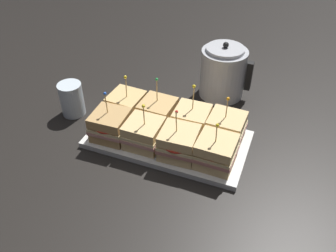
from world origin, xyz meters
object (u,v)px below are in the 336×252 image
sandwich_back_center_right (192,120)px  drinking_glass (72,99)px  sandwich_front_center_right (179,143)px  sandwich_back_far_left (127,105)px  sandwich_front_far_left (111,125)px  sandwich_front_center_left (144,133)px  serving_platter (168,139)px  kettle_steel (223,72)px  sandwich_back_far_right (226,128)px  sandwich_back_center_left (158,113)px  sandwich_front_far_right (216,152)px

sandwich_back_center_right → drinking_glass: sandwich_back_center_right is taller
sandwich_front_center_right → sandwich_back_far_left: bearing=153.2°
sandwich_front_far_left → sandwich_front_center_left: size_ratio=1.04×
serving_platter → drinking_glass: size_ratio=4.26×
sandwich_front_center_right → kettle_steel: (0.03, 0.38, 0.03)m
sandwich_back_far_left → sandwich_back_far_right: bearing=0.3°
sandwich_front_center_left → sandwich_front_center_right: 0.11m
serving_platter → sandwich_front_center_left: 0.09m
sandwich_front_far_left → kettle_steel: 0.45m
sandwich_front_center_left → kettle_steel: size_ratio=0.73×
sandwich_back_far_left → sandwich_back_center_right: bearing=0.6°
sandwich_back_center_right → drinking_glass: (-0.41, -0.04, -0.00)m
sandwich_back_center_right → sandwich_front_center_left: bearing=-135.2°
sandwich_back_far_left → serving_platter: bearing=-18.2°
sandwich_front_far_left → sandwich_back_center_left: size_ratio=0.96×
sandwich_front_center_left → sandwich_front_far_left: bearing=-177.9°
sandwich_back_far_left → sandwich_front_center_right: bearing=-26.8°
sandwich_front_center_left → sandwich_back_far_left: size_ratio=0.96×
sandwich_back_far_left → sandwich_back_far_right: size_ratio=1.02×
sandwich_front_center_left → drinking_glass: 0.31m
serving_platter → sandwich_back_far_left: (-0.17, 0.05, 0.05)m
sandwich_back_center_right → sandwich_front_center_right: bearing=-90.0°
sandwich_front_far_right → sandwich_back_far_right: bearing=89.8°
serving_platter → drinking_glass: drinking_glass is taller
serving_platter → sandwich_front_far_right: bearing=-18.6°
serving_platter → sandwich_front_far_right: sandwich_front_far_right is taller
sandwich_front_far_left → kettle_steel: bearing=56.7°
sandwich_front_far_right → sandwich_back_far_left: (-0.33, 0.11, -0.00)m
sandwich_front_far_left → sandwich_front_center_left: sandwich_front_far_left is taller
sandwich_front_center_left → kettle_steel: 0.40m
sandwich_front_far_left → sandwich_front_far_right: 0.33m
kettle_steel → drinking_glass: kettle_steel is taller
sandwich_back_center_left → sandwich_back_far_right: 0.22m
sandwich_front_far_left → sandwich_front_far_right: bearing=0.4°
sandwich_back_center_left → sandwich_back_center_right: (0.11, 0.00, 0.00)m
serving_platter → sandwich_back_far_left: sandwich_back_far_left is taller
sandwich_front_far_right → drinking_glass: sandwich_front_far_right is taller
sandwich_front_far_left → sandwich_back_far_left: size_ratio=1.00×
sandwich_back_far_left → drinking_glass: 0.19m
sandwich_front_far_left → sandwich_back_far_left: bearing=91.2°
sandwich_front_center_left → kettle_steel: (0.14, 0.37, 0.03)m
serving_platter → sandwich_back_far_right: (0.16, 0.06, 0.05)m
sandwich_back_far_left → sandwich_back_center_left: size_ratio=0.96×
serving_platter → sandwich_back_far_left: 0.18m
sandwich_back_center_right → drinking_glass: size_ratio=1.43×
sandwich_front_center_left → sandwich_back_center_right: size_ratio=0.91×
sandwich_back_center_left → sandwich_front_center_left: bearing=-89.0°
sandwich_back_far_left → sandwich_front_center_left: bearing=-44.1°
sandwich_front_far_left → sandwich_front_center_left: 0.11m
sandwich_front_far_right → sandwich_back_center_left: (-0.22, 0.11, -0.00)m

